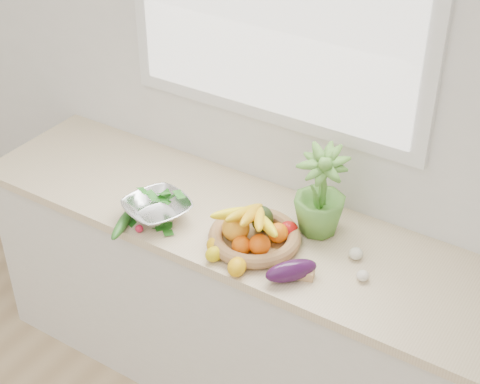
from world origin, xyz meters
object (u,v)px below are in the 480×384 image
Objects in this scene: eggplant at (291,271)px; potted_herb at (321,191)px; colander_with_spinach at (157,206)px; cucumber at (124,222)px; apple at (288,231)px; fruit_basket at (254,232)px.

potted_herb is at bearing 99.60° from eggplant.
colander_with_spinach is (-0.57, -0.28, -0.12)m from potted_herb.
cucumber is at bearing -127.80° from colander_with_spinach.
cucumber is at bearing -173.48° from eggplant.
apple is 0.23m from eggplant.
potted_herb reaches higher than eggplant.
cucumber is 0.64× the size of potted_herb.
apple is 0.20m from potted_herb.
eggplant is 0.24m from fruit_basket.
apple reaches higher than cucumber.
colander_with_spinach reaches higher than apple.
apple is 0.14m from fruit_basket.
fruit_basket is 1.30× the size of colander_with_spinach.
fruit_basket is at bearing -130.43° from potted_herb.
eggplant is (0.12, -0.20, 0.00)m from apple.
cucumber is at bearing -154.19° from apple.
potted_herb reaches higher than apple.
colander_with_spinach is at bearing 52.20° from cucumber.
apple is at bearing 44.28° from fruit_basket.
fruit_basket is at bearing 11.04° from colander_with_spinach.
colander_with_spinach is (0.08, 0.11, 0.04)m from cucumber.
potted_herb is at bearing 49.57° from fruit_basket.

